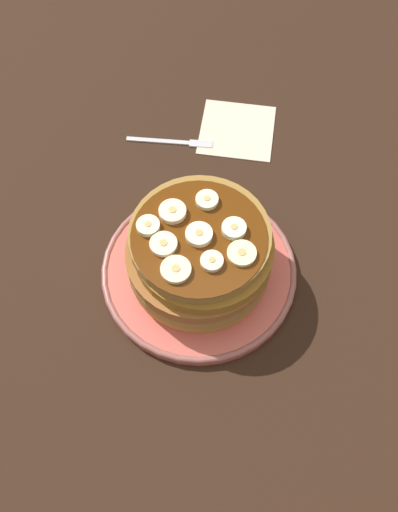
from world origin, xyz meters
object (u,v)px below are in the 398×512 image
at_px(banana_slice_3, 234,229).
at_px(banana_slice_5, 176,270).
at_px(banana_slice_4, 242,254).
at_px(fork, 175,142).
at_px(banana_slice_0, 199,236).
at_px(banana_slice_2, 163,244).
at_px(napkin, 237,130).
at_px(banana_slice_7, 212,261).
at_px(plate, 199,270).
at_px(banana_slice_8, 149,224).
at_px(banana_slice_6, 208,200).
at_px(banana_slice_1, 173,212).
at_px(pancake_stack, 200,254).

distance_m(banana_slice_3, banana_slice_5, 0.08).
relative_size(banana_slice_4, fork, 0.26).
relative_size(banana_slice_0, banana_slice_2, 0.99).
xyz_separation_m(banana_slice_4, napkin, (0.27, 0.04, -0.09)).
bearing_deg(banana_slice_7, banana_slice_5, 115.61).
bearing_deg(plate, banana_slice_8, 87.66).
bearing_deg(banana_slice_7, banana_slice_6, 13.39).
bearing_deg(plate, banana_slice_1, 55.93).
relative_size(plate, banana_slice_8, 9.04).
xyz_separation_m(banana_slice_3, banana_slice_5, (-0.06, 0.05, -0.00)).
bearing_deg(pancake_stack, banana_slice_1, 56.75).
height_order(banana_slice_3, banana_slice_6, banana_slice_3).
height_order(banana_slice_4, banana_slice_5, same).
height_order(banana_slice_3, banana_slice_7, banana_slice_3).
bearing_deg(pancake_stack, banana_slice_3, -67.16).
bearing_deg(banana_slice_0, banana_slice_6, -1.93).
height_order(pancake_stack, banana_slice_5, banana_slice_5).
bearing_deg(banana_slice_8, banana_slice_2, -134.56).
xyz_separation_m(banana_slice_1, banana_slice_5, (-0.07, -0.02, -0.00)).
bearing_deg(napkin, pancake_stack, 178.21).
distance_m(banana_slice_2, banana_slice_5, 0.04).
relative_size(plate, banana_slice_3, 8.69).
height_order(banana_slice_1, banana_slice_7, banana_slice_1).
height_order(banana_slice_5, fork, banana_slice_5).
xyz_separation_m(banana_slice_3, banana_slice_7, (-0.05, 0.02, -0.00)).
bearing_deg(banana_slice_1, plate, -124.07).
distance_m(pancake_stack, banana_slice_5, 0.07).
relative_size(banana_slice_4, banana_slice_8, 1.21).
distance_m(pancake_stack, banana_slice_0, 0.04).
distance_m(plate, banana_slice_7, 0.10).
xyz_separation_m(banana_slice_2, banana_slice_7, (-0.01, -0.06, 0.00)).
bearing_deg(banana_slice_0, fork, 20.20).
bearing_deg(banana_slice_4, plate, 74.42).
bearing_deg(banana_slice_2, banana_slice_6, -29.37).
height_order(banana_slice_2, banana_slice_6, same).
distance_m(banana_slice_3, banana_slice_4, 0.03).
relative_size(napkin, fork, 0.84).
bearing_deg(plate, banana_slice_6, -1.93).
distance_m(banana_slice_3, napkin, 0.26).
bearing_deg(plate, napkin, -2.10).
bearing_deg(banana_slice_1, banana_slice_3, -97.19).
bearing_deg(banana_slice_1, pancake_stack, -123.25).
height_order(pancake_stack, banana_slice_3, banana_slice_3).
relative_size(pancake_stack, banana_slice_8, 6.64).
distance_m(banana_slice_4, banana_slice_8, 0.11).
relative_size(plate, banana_slice_6, 9.11).
distance_m(banana_slice_7, banana_slice_8, 0.09).
distance_m(plate, banana_slice_3, 0.10).
relative_size(pancake_stack, banana_slice_0, 5.78).
distance_m(pancake_stack, banana_slice_3, 0.06).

